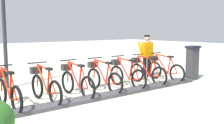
% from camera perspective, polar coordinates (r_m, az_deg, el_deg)
% --- Properties ---
extents(ground_plane, '(60.00, 60.00, 0.00)m').
position_cam_1_polar(ground_plane, '(6.76, -10.54, -9.31)').
color(ground_plane, beige).
extents(dock_rail_base, '(0.44, 10.19, 0.10)m').
position_cam_1_polar(dock_rail_base, '(6.74, -10.55, -8.90)').
color(dock_rail_base, '#47474C').
rests_on(dock_rail_base, ground).
extents(payment_kiosk, '(0.36, 0.52, 1.28)m').
position_cam_1_polar(payment_kiosk, '(10.30, 16.99, -0.04)').
color(payment_kiosk, '#38383D').
rests_on(payment_kiosk, ground).
extents(bike_docked_0, '(1.72, 0.54, 1.02)m').
position_cam_1_polar(bike_docked_0, '(9.94, 11.15, -1.49)').
color(bike_docked_0, black).
rests_on(bike_docked_0, ground).
extents(bike_docked_1, '(1.72, 0.54, 1.02)m').
position_cam_1_polar(bike_docked_1, '(9.25, 7.36, -2.05)').
color(bike_docked_1, black).
rests_on(bike_docked_1, ground).
extents(bike_docked_2, '(1.72, 0.54, 1.02)m').
position_cam_1_polar(bike_docked_2, '(8.62, 2.98, -2.69)').
color(bike_docked_2, black).
rests_on(bike_docked_2, ground).
extents(bike_docked_3, '(1.72, 0.54, 1.02)m').
position_cam_1_polar(bike_docked_3, '(8.04, -2.07, -3.40)').
color(bike_docked_3, black).
rests_on(bike_docked_3, ground).
extents(bike_docked_4, '(1.72, 0.54, 1.02)m').
position_cam_1_polar(bike_docked_4, '(7.53, -7.86, -4.18)').
color(bike_docked_4, black).
rests_on(bike_docked_4, ground).
extents(bike_docked_5, '(1.72, 0.54, 1.02)m').
position_cam_1_polar(bike_docked_5, '(7.12, -14.42, -5.01)').
color(bike_docked_5, black).
rests_on(bike_docked_5, ground).
extents(bike_docked_6, '(1.72, 0.54, 1.02)m').
position_cam_1_polar(bike_docked_6, '(6.80, -21.70, -5.86)').
color(bike_docked_6, black).
rests_on(bike_docked_6, ground).
extents(worker_near_rack, '(0.56, 0.68, 1.66)m').
position_cam_1_polar(worker_near_rack, '(10.46, 7.57, 1.65)').
color(worker_near_rack, white).
rests_on(worker_near_rack, ground).
extents(lamp_post, '(0.32, 0.32, 4.04)m').
position_cam_1_polar(lamp_post, '(9.04, -22.51, 11.31)').
color(lamp_post, '#2D2D33').
rests_on(lamp_post, ground).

